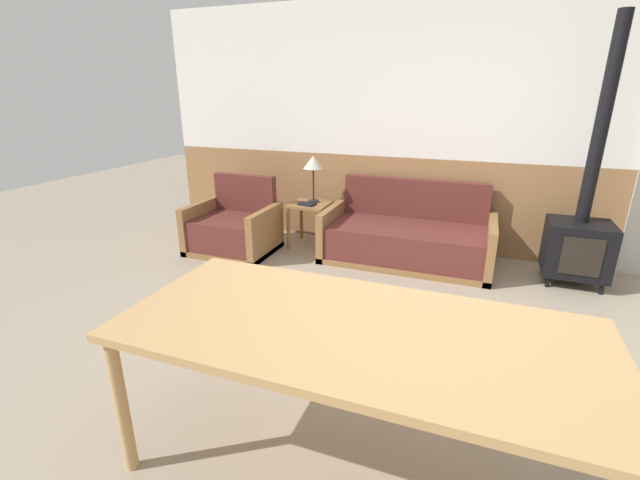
# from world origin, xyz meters

# --- Properties ---
(ground_plane) EXTENTS (16.00, 16.00, 0.00)m
(ground_plane) POSITION_xyz_m (0.00, 0.00, 0.00)
(ground_plane) COLOR gray
(wall_back) EXTENTS (7.20, 0.06, 2.70)m
(wall_back) POSITION_xyz_m (0.00, 2.63, 1.35)
(wall_back) COLOR #996B42
(wall_back) RESTS_ON ground_plane
(couch) EXTENTS (1.77, 0.86, 0.83)m
(couch) POSITION_xyz_m (-0.44, 2.14, 0.25)
(couch) COLOR olive
(couch) RESTS_ON ground_plane
(armchair) EXTENTS (0.93, 0.74, 0.84)m
(armchair) POSITION_xyz_m (-2.35, 1.74, 0.25)
(armchair) COLOR olive
(armchair) RESTS_ON ground_plane
(side_table) EXTENTS (0.44, 0.44, 0.52)m
(side_table) POSITION_xyz_m (-1.60, 2.21, 0.41)
(side_table) COLOR olive
(side_table) RESTS_ON ground_plane
(table_lamp) EXTENTS (0.23, 0.23, 0.54)m
(table_lamp) POSITION_xyz_m (-1.59, 2.29, 0.96)
(table_lamp) COLOR #262628
(table_lamp) RESTS_ON side_table
(book_stack) EXTENTS (0.21, 0.15, 0.02)m
(book_stack) POSITION_xyz_m (-1.60, 2.13, 0.53)
(book_stack) COLOR black
(book_stack) RESTS_ON side_table
(dining_table) EXTENTS (2.14, 0.95, 0.78)m
(dining_table) POSITION_xyz_m (-0.21, -0.66, 0.71)
(dining_table) COLOR tan
(dining_table) RESTS_ON ground_plane
(wood_stove) EXTENTS (0.55, 0.49, 2.38)m
(wood_stove) POSITION_xyz_m (1.16, 2.14, 0.53)
(wood_stove) COLOR black
(wood_stove) RESTS_ON ground_plane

